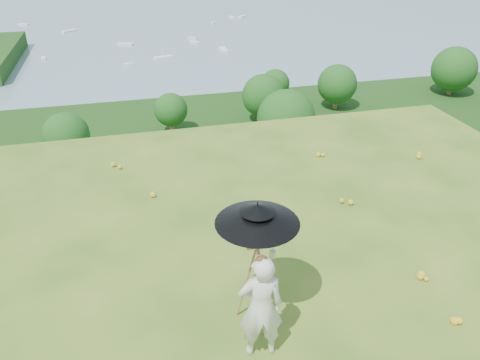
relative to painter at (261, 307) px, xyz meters
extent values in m
plane|color=#3B641C|center=(1.38, 1.36, -0.84)|extent=(14.00, 14.00, 0.00)
cube|color=#14360E|center=(1.38, 36.36, -29.84)|extent=(140.00, 56.00, 22.00)
cube|color=slate|center=(1.38, 76.36, -36.84)|extent=(170.00, 28.00, 8.00)
plane|color=slate|center=(1.38, 241.36, -34.84)|extent=(700.00, 700.00, 0.00)
imported|color=silver|center=(0.00, 0.00, 0.00)|extent=(0.65, 0.47, 1.67)
camera|label=1|loc=(-1.40, -4.40, 4.48)|focal=35.00mm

